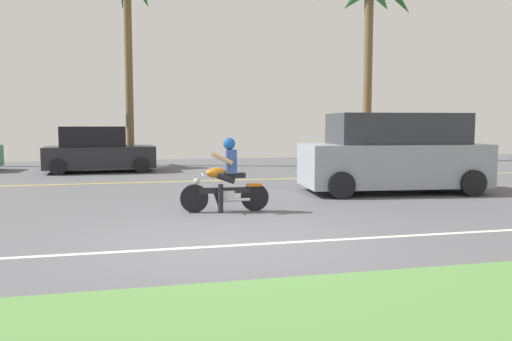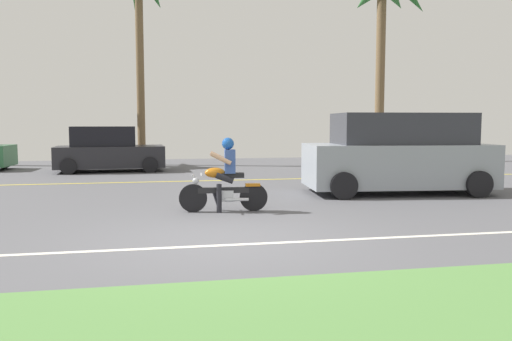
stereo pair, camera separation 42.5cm
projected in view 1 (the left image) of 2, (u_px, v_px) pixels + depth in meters
ground at (205, 209)px, 10.66m from camera, size 56.00×30.00×0.04m
lane_line_near at (236, 245)px, 7.38m from camera, size 50.40×0.12×0.01m
lane_line_far at (182, 181)px, 15.55m from camera, size 50.40×0.12×0.01m
motorcyclist at (225, 181)px, 10.17m from camera, size 1.76×0.58×1.48m
suv_nearby at (394, 154)px, 13.05m from camera, size 4.85×2.51×2.01m
parked_car_1 at (98, 151)px, 18.61m from camera, size 3.95×2.16×1.65m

